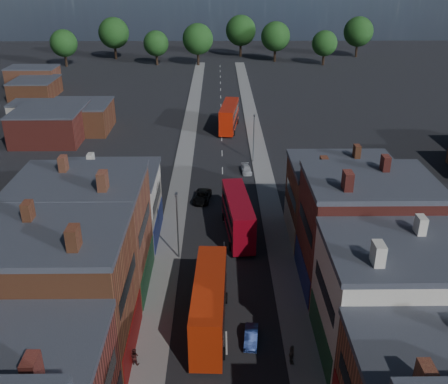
{
  "coord_description": "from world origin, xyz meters",
  "views": [
    {
      "loc": [
        -0.62,
        -18.43,
        30.75
      ],
      "look_at": [
        0.0,
        34.58,
        6.14
      ],
      "focal_mm": 40.0,
      "sensor_mm": 36.0,
      "label": 1
    }
  ],
  "objects_px": {
    "bus_0": "(209,303)",
    "ped_1": "(134,356)",
    "car_3": "(246,170)",
    "ped_3": "(292,354)",
    "bus_1": "(238,215)",
    "car_2": "(202,197)",
    "bus_2": "(229,116)",
    "car_1": "(251,337)"
  },
  "relations": [
    {
      "from": "bus_0",
      "to": "car_1",
      "type": "bearing_deg",
      "value": -24.07
    },
    {
      "from": "bus_1",
      "to": "car_2",
      "type": "bearing_deg",
      "value": 110.39
    },
    {
      "from": "bus_0",
      "to": "ped_1",
      "type": "distance_m",
      "value": 7.91
    },
    {
      "from": "car_3",
      "to": "car_2",
      "type": "bearing_deg",
      "value": -127.74
    },
    {
      "from": "car_1",
      "to": "ped_3",
      "type": "bearing_deg",
      "value": -34.82
    },
    {
      "from": "bus_1",
      "to": "car_2",
      "type": "xyz_separation_m",
      "value": [
        -4.65,
        9.51,
        -2.05
      ]
    },
    {
      "from": "bus_2",
      "to": "ped_1",
      "type": "xyz_separation_m",
      "value": [
        -9.22,
        -64.21,
        -1.89
      ]
    },
    {
      "from": "bus_1",
      "to": "car_3",
      "type": "height_order",
      "value": "bus_1"
    },
    {
      "from": "bus_2",
      "to": "car_2",
      "type": "relative_size",
      "value": 2.58
    },
    {
      "from": "bus_2",
      "to": "ped_1",
      "type": "bearing_deg",
      "value": -90.86
    },
    {
      "from": "bus_0",
      "to": "car_3",
      "type": "bearing_deg",
      "value": 84.32
    },
    {
      "from": "ped_1",
      "to": "bus_2",
      "type": "bearing_deg",
      "value": -80.06
    },
    {
      "from": "bus_1",
      "to": "ped_1",
      "type": "relative_size",
      "value": 7.68
    },
    {
      "from": "bus_2",
      "to": "car_2",
      "type": "height_order",
      "value": "bus_2"
    },
    {
      "from": "car_1",
      "to": "car_2",
      "type": "bearing_deg",
      "value": 106.17
    },
    {
      "from": "bus_2",
      "to": "ped_1",
      "type": "relative_size",
      "value": 7.91
    },
    {
      "from": "car_3",
      "to": "ped_1",
      "type": "distance_m",
      "value": 43.25
    },
    {
      "from": "bus_0",
      "to": "bus_1",
      "type": "distance_m",
      "value": 17.71
    },
    {
      "from": "bus_2",
      "to": "car_2",
      "type": "distance_m",
      "value": 33.13
    },
    {
      "from": "bus_2",
      "to": "car_1",
      "type": "bearing_deg",
      "value": -82.07
    },
    {
      "from": "bus_0",
      "to": "bus_2",
      "type": "distance_m",
      "value": 59.76
    },
    {
      "from": "car_1",
      "to": "car_3",
      "type": "height_order",
      "value": "car_1"
    },
    {
      "from": "car_2",
      "to": "ped_3",
      "type": "relative_size",
      "value": 2.56
    },
    {
      "from": "car_1",
      "to": "bus_2",
      "type": "bearing_deg",
      "value": 96.66
    },
    {
      "from": "ped_1",
      "to": "car_3",
      "type": "bearing_deg",
      "value": -87.31
    },
    {
      "from": "bus_2",
      "to": "ped_3",
      "type": "bearing_deg",
      "value": -79.25
    },
    {
      "from": "bus_0",
      "to": "bus_1",
      "type": "relative_size",
      "value": 1.02
    },
    {
      "from": "car_2",
      "to": "bus_2",
      "type": "bearing_deg",
      "value": 90.14
    },
    {
      "from": "bus_2",
      "to": "car_3",
      "type": "relative_size",
      "value": 3.34
    },
    {
      "from": "bus_0",
      "to": "car_3",
      "type": "height_order",
      "value": "bus_0"
    },
    {
      "from": "bus_2",
      "to": "ped_1",
      "type": "distance_m",
      "value": 64.89
    },
    {
      "from": "bus_0",
      "to": "ped_1",
      "type": "height_order",
      "value": "bus_0"
    },
    {
      "from": "bus_1",
      "to": "car_2",
      "type": "relative_size",
      "value": 2.5
    },
    {
      "from": "bus_2",
      "to": "bus_1",
      "type": "bearing_deg",
      "value": -82.46
    },
    {
      "from": "car_2",
      "to": "car_3",
      "type": "xyz_separation_m",
      "value": [
        6.76,
        10.24,
        -0.13
      ]
    },
    {
      "from": "car_2",
      "to": "car_3",
      "type": "bearing_deg",
      "value": 64.48
    },
    {
      "from": "bus_1",
      "to": "bus_2",
      "type": "xyz_separation_m",
      "value": [
        -0.17,
        42.27,
        0.07
      ]
    },
    {
      "from": "bus_2",
      "to": "ped_3",
      "type": "xyz_separation_m",
      "value": [
        3.87,
        -64.29,
        -1.74
      ]
    },
    {
      "from": "car_3",
      "to": "ped_3",
      "type": "distance_m",
      "value": 41.81
    },
    {
      "from": "bus_2",
      "to": "car_1",
      "type": "xyz_separation_m",
      "value": [
        0.67,
        -61.52,
        -2.23
      ]
    },
    {
      "from": "bus_1",
      "to": "car_2",
      "type": "height_order",
      "value": "bus_1"
    },
    {
      "from": "bus_2",
      "to": "ped_3",
      "type": "distance_m",
      "value": 64.43
    }
  ]
}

